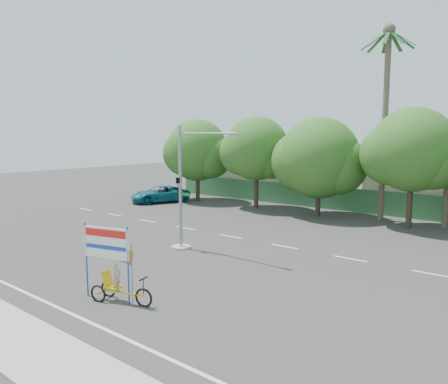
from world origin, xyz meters
The scene contains 11 objects.
ground centered at (0.00, 0.00, 0.00)m, with size 120.00×120.00×0.00m, color #33302D.
fence centered at (0.00, 21.50, 1.00)m, with size 38.00×0.08×2.00m, color #336B3D.
building_left centered at (-10.00, 26.00, 2.00)m, with size 12.00×8.00×4.00m, color beige.
tree_far_left centered at (-14.05, 18.00, 4.76)m, with size 7.14×6.00×7.96m.
tree_left centered at (-7.05, 18.00, 5.06)m, with size 6.66×5.60×8.07m.
tree_center centered at (-1.05, 18.00, 4.47)m, with size 7.62×6.40×7.85m.
tree_right centered at (5.95, 18.00, 5.24)m, with size 6.90×5.80×8.36m.
palm_short centered at (3.50, 19.50, 8.86)m, with size 3.73×3.79×14.45m.
traffic_signal centered at (-2.20, 3.98, 2.92)m, with size 4.72×1.10×7.00m.
trike_billboard centered at (1.14, -3.42, 1.24)m, with size 3.04×1.18×3.08m.
pickup_truck centered at (-16.11, 14.92, 0.78)m, with size 2.59×5.62×1.56m, color #0F5B6A.
Camera 1 is at (14.86, -13.48, 6.50)m, focal length 35.00 mm.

